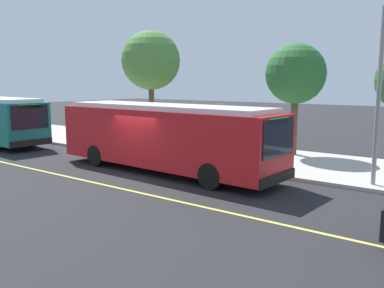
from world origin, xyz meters
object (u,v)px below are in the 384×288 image
at_px(transit_bus_main, 164,135).
at_px(pedestrian_commuter, 175,135).
at_px(waiting_bench, 203,143).
at_px(route_sign_post, 219,124).

height_order(transit_bus_main, pedestrian_commuter, transit_bus_main).
distance_m(waiting_bench, pedestrian_commuter, 1.59).
bearing_deg(pedestrian_commuter, transit_bus_main, -57.30).
distance_m(transit_bus_main, route_sign_post, 3.01).
xyz_separation_m(waiting_bench, pedestrian_commuter, (-0.95, -1.18, 0.48)).
relative_size(route_sign_post, pedestrian_commuter, 1.66).
bearing_deg(route_sign_post, pedestrian_commuter, 171.25).
distance_m(route_sign_post, pedestrian_commuter, 3.22).
height_order(transit_bus_main, waiting_bench, transit_bus_main).
distance_m(waiting_bench, route_sign_post, 3.00).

